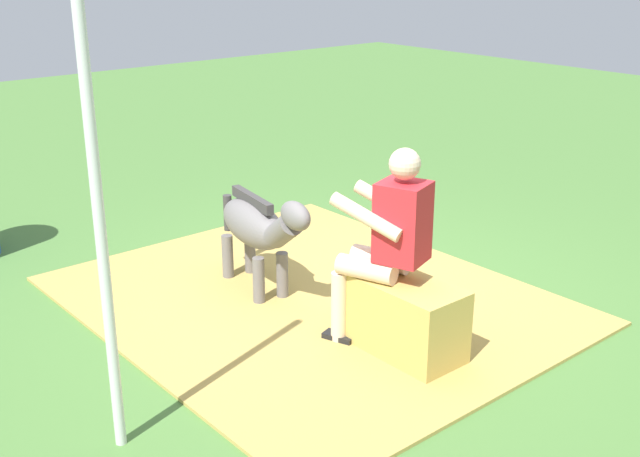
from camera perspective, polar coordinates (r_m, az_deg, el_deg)
ground_plane at (r=6.13m, az=2.02°, el=-5.10°), size 24.00×24.00×0.00m
hay_patch at (r=6.09m, az=-0.71°, el=-5.14°), size 3.60×2.99×0.02m
hay_bale at (r=5.28m, az=6.08°, el=-6.43°), size 0.79×0.41×0.51m
person_seated at (r=5.15m, az=4.71°, el=-0.74°), size 0.72×0.55×1.39m
pony_standing at (r=6.06m, az=-4.46°, el=0.12°), size 1.34×0.46×0.91m
tent_pole_left at (r=4.10m, az=-15.41°, el=-0.75°), size 0.06×0.06×2.38m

